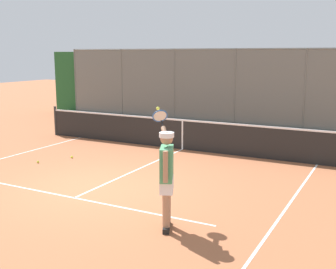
{
  "coord_description": "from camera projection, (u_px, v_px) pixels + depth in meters",
  "views": [
    {
      "loc": [
        -5.73,
        7.39,
        3.0
      ],
      "look_at": [
        -0.99,
        -1.62,
        1.05
      ],
      "focal_mm": 45.52,
      "sensor_mm": 36.0,
      "label": 1
    }
  ],
  "objects": [
    {
      "name": "ground_plane",
      "position": [
        96.0,
        188.0,
        9.61
      ],
      "size": [
        60.0,
        60.0,
        0.0
      ],
      "primitive_type": "plane",
      "color": "#A8603D"
    },
    {
      "name": "court_line_markings",
      "position": [
        64.0,
        202.0,
        8.68
      ],
      "size": [
        8.24,
        9.53,
        0.01
      ],
      "color": "white",
      "rests_on": "ground"
    },
    {
      "name": "fence_backdrop",
      "position": [
        240.0,
        89.0,
        18.03
      ],
      "size": [
        19.69,
        1.37,
        3.2
      ],
      "color": "slate",
      "rests_on": "ground"
    },
    {
      "name": "tennis_ball_near_baseline",
      "position": [
        72.0,
        157.0,
        12.36
      ],
      "size": [
        0.07,
        0.07,
        0.07
      ],
      "primitive_type": "sphere",
      "color": "#CCDB33",
      "rests_on": "ground"
    },
    {
      "name": "tennis_player",
      "position": [
        166.0,
        172.0,
        7.23
      ],
      "size": [
        0.89,
        1.2,
        2.0
      ],
      "rotation": [
        0.0,
        0.0,
        -1.14
      ],
      "color": "black",
      "rests_on": "ground"
    },
    {
      "name": "tennis_ball_near_net",
      "position": [
        38.0,
        162.0,
        11.81
      ],
      "size": [
        0.07,
        0.07,
        0.07
      ],
      "primitive_type": "sphere",
      "color": "#C1D138",
      "rests_on": "ground"
    },
    {
      "name": "tennis_net",
      "position": [
        183.0,
        134.0,
        13.41
      ],
      "size": [
        10.58,
        0.09,
        1.07
      ],
      "color": "#2D2D2D",
      "rests_on": "ground"
    }
  ]
}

